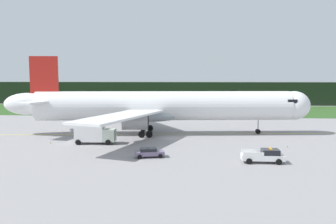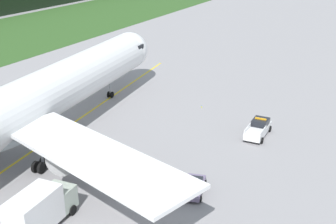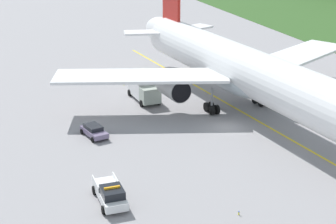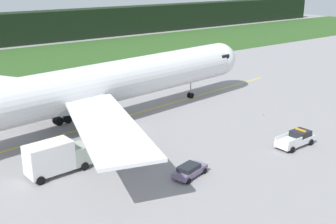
# 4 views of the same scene
# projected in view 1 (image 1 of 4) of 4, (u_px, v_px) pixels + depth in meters

# --- Properties ---
(ground) EXTENTS (320.00, 320.00, 0.00)m
(ground) POSITION_uv_depth(u_px,v_px,m) (173.00, 138.00, 62.19)
(ground) COLOR gray
(grass_verge) EXTENTS (320.00, 39.21, 0.04)m
(grass_verge) POSITION_uv_depth(u_px,v_px,m) (184.00, 110.00, 114.59)
(grass_verge) COLOR #2D5221
(grass_verge) RESTS_ON ground
(distant_tree_line) EXTENTS (288.00, 7.57, 9.04)m
(distant_tree_line) POSITION_uv_depth(u_px,v_px,m) (187.00, 93.00, 140.39)
(distant_tree_line) COLOR black
(distant_tree_line) RESTS_ON ground
(taxiway_centerline_main) EXTENTS (77.28, 9.32, 0.01)m
(taxiway_centerline_main) POSITION_uv_depth(u_px,v_px,m) (164.00, 134.00, 66.50)
(taxiway_centerline_main) COLOR yellow
(taxiway_centerline_main) RESTS_ON ground
(airliner) EXTENTS (59.13, 44.66, 14.98)m
(airliner) POSITION_uv_depth(u_px,v_px,m) (161.00, 107.00, 65.94)
(airliner) COLOR white
(airliner) RESTS_ON ground
(ops_pickup_truck) EXTENTS (5.45, 2.29, 1.94)m
(ops_pickup_truck) POSITION_uv_depth(u_px,v_px,m) (264.00, 156.00, 44.13)
(ops_pickup_truck) COLOR silver
(ops_pickup_truck) RESTS_ON ground
(catering_truck) EXTENTS (6.70, 3.02, 3.70)m
(catering_truck) POSITION_uv_depth(u_px,v_px,m) (94.00, 133.00, 56.67)
(catering_truck) COLOR #A5B2A3
(catering_truck) RESTS_ON ground
(staff_car) EXTENTS (4.31, 2.70, 1.30)m
(staff_car) POSITION_uv_depth(u_px,v_px,m) (149.00, 152.00, 47.13)
(staff_car) COLOR slate
(staff_car) RESTS_ON ground
(taxiway_edge_light_east) EXTENTS (0.12, 0.12, 0.37)m
(taxiway_edge_light_east) POSITION_uv_depth(u_px,v_px,m) (287.00, 147.00, 53.25)
(taxiway_edge_light_east) COLOR yellow
(taxiway_edge_light_east) RESTS_ON ground
(taxiway_edge_light_west) EXTENTS (0.12, 0.12, 0.36)m
(taxiway_edge_light_west) POSITION_uv_depth(u_px,v_px,m) (50.00, 143.00, 56.62)
(taxiway_edge_light_west) COLOR yellow
(taxiway_edge_light_west) RESTS_ON ground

